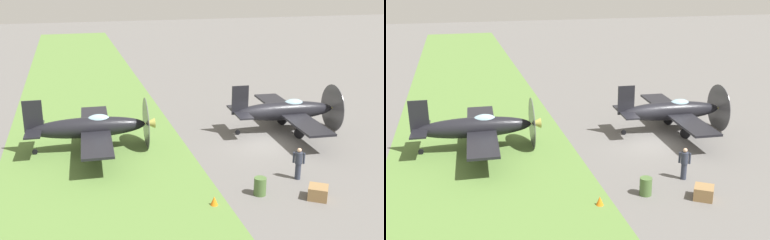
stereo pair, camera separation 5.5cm
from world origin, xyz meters
The scene contains 8 objects.
ground_plane centered at (0.00, 0.00, 0.00)m, with size 160.00×160.00×0.00m, color #605E5B.
grass_verge centered at (0.00, -10.35, 0.00)m, with size 120.00×11.00×0.01m, color #567A38.
airplane_lead centered at (-1.72, 2.38, 1.46)m, with size 9.82×7.77×3.50m.
airplane_wingman centered at (-1.58, -10.56, 1.45)m, with size 9.72×7.71×3.47m.
ground_crew_chief centered at (5.47, -0.41, 0.91)m, with size 0.38×0.55×1.73m.
fuel_drum centered at (6.65, -3.05, 0.45)m, with size 0.60×0.60×0.90m, color #476633.
supply_crate centered at (7.75, -0.52, 0.32)m, with size 0.90×0.90×0.64m, color olive.
runway_marker_cone centered at (7.09, -5.53, 0.22)m, with size 0.36×0.36×0.44m, color orange.
Camera 2 is at (25.60, -11.52, 10.37)m, focal length 43.42 mm.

